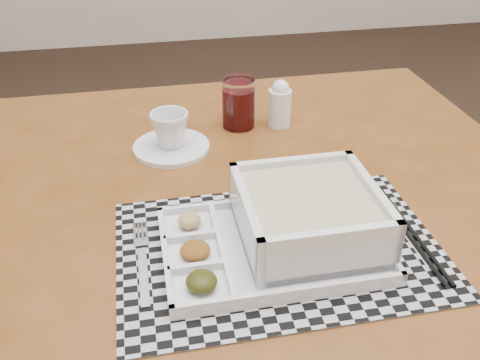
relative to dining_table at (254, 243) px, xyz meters
name	(u,v)px	position (x,y,z in m)	size (l,w,h in m)	color
floor	(323,231)	(0.49, 0.88, -0.72)	(5.00, 5.00, 0.00)	black
dining_table	(254,243)	(0.00, 0.00, 0.00)	(1.08, 1.08, 0.81)	#4F2E0E
placemat	(279,249)	(0.01, -0.12, 0.08)	(0.48, 0.32, 0.00)	#9E9DA4
serving_tray	(298,224)	(0.04, -0.11, 0.12)	(0.32, 0.22, 0.09)	silver
fork	(142,259)	(-0.19, -0.11, 0.09)	(0.02, 0.19, 0.00)	silver
spoon	(390,212)	(0.21, -0.07, 0.09)	(0.04, 0.18, 0.01)	silver
chopsticks	(410,233)	(0.22, -0.13, 0.09)	(0.02, 0.24, 0.01)	black
saucer	(171,147)	(-0.12, 0.21, 0.09)	(0.15, 0.15, 0.01)	silver
cup	(170,129)	(-0.12, 0.21, 0.13)	(0.07, 0.07, 0.07)	silver
juice_glass	(238,105)	(0.03, 0.29, 0.13)	(0.07, 0.07, 0.11)	white
creamer_bottle	(280,104)	(0.11, 0.28, 0.13)	(0.05, 0.05, 0.10)	silver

